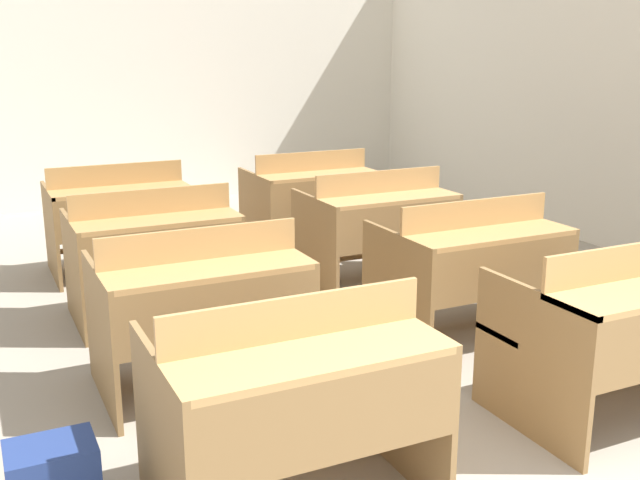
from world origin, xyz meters
TOP-DOWN VIEW (x-y plane):
  - wall_back at (0.00, 7.50)m, footprint 7.26×0.06m
  - wall_right_with_window at (3.60, 3.83)m, footprint 0.06×7.47m
  - bench_front_left at (-0.59, 1.21)m, footprint 1.06×0.79m
  - bench_front_right at (1.15, 1.21)m, footprint 1.06×0.79m
  - bench_second_left at (-0.60, 2.41)m, footprint 1.06×0.79m
  - bench_second_right at (1.13, 2.38)m, footprint 1.06×0.79m
  - bench_third_left at (-0.56, 3.59)m, footprint 1.06×0.79m
  - bench_third_right at (1.15, 3.58)m, footprint 1.06×0.79m
  - bench_back_left at (-0.57, 4.77)m, footprint 1.06×0.79m
  - bench_back_right at (1.13, 4.74)m, footprint 1.06×0.79m

SIDE VIEW (x-z plane):
  - bench_front_left at x=-0.59m, z-range 0.02..0.91m
  - bench_front_right at x=1.15m, z-range 0.02..0.91m
  - bench_second_left at x=-0.60m, z-range 0.02..0.91m
  - bench_second_right at x=1.13m, z-range 0.02..0.91m
  - bench_third_left at x=-0.56m, z-range 0.02..0.91m
  - bench_third_right at x=1.15m, z-range 0.02..0.91m
  - bench_back_left at x=-0.57m, z-range 0.02..0.91m
  - bench_back_right at x=1.13m, z-range 0.02..0.91m
  - wall_right_with_window at x=3.60m, z-range -0.01..2.92m
  - wall_back at x=0.00m, z-range 0.00..2.93m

